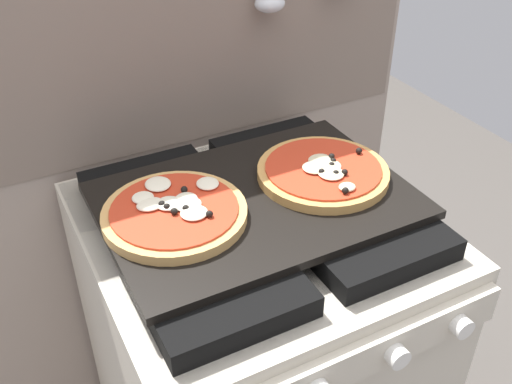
% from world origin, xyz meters
% --- Properties ---
extents(kitchen_backsplash, '(1.10, 0.09, 1.55)m').
position_xyz_m(kitchen_backsplash, '(0.00, 0.33, 0.79)').
color(kitchen_backsplash, gray).
rests_on(kitchen_backsplash, ground_plane).
extents(stove, '(0.60, 0.64, 0.90)m').
position_xyz_m(stove, '(-0.00, -0.00, 0.45)').
color(stove, beige).
rests_on(stove, ground_plane).
extents(baking_tray, '(0.54, 0.38, 0.02)m').
position_xyz_m(baking_tray, '(0.00, 0.00, 0.91)').
color(baking_tray, black).
rests_on(baking_tray, stove).
extents(pizza_left, '(0.24, 0.24, 0.03)m').
position_xyz_m(pizza_left, '(-0.15, 0.01, 0.93)').
color(pizza_left, tan).
rests_on(pizza_left, baking_tray).
extents(pizza_right, '(0.24, 0.24, 0.03)m').
position_xyz_m(pizza_right, '(0.14, -0.00, 0.93)').
color(pizza_right, tan).
rests_on(pizza_right, baking_tray).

